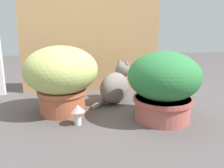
# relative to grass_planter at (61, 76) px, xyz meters

# --- Properties ---
(ground_plane) EXTENTS (6.00, 6.00, 0.00)m
(ground_plane) POSITION_rel_grass_planter_xyz_m (0.18, -0.04, -0.24)
(ground_plane) COLOR #524B4B
(cardboard_backdrop) EXTENTS (1.12, 0.03, 0.98)m
(cardboard_backdrop) POSITION_rel_grass_planter_xyz_m (0.21, 0.49, 0.25)
(cardboard_backdrop) COLOR tan
(cardboard_backdrop) RESTS_ON ground
(grass_planter) EXTENTS (0.45, 0.45, 0.42)m
(grass_planter) POSITION_rel_grass_planter_xyz_m (0.00, 0.00, 0.00)
(grass_planter) COLOR #B45D3D
(grass_planter) RESTS_ON ground
(leafy_planter) EXTENTS (0.42, 0.42, 0.40)m
(leafy_planter) POSITION_rel_grass_planter_xyz_m (0.59, -0.19, -0.03)
(leafy_planter) COLOR #B15B51
(leafy_planter) RESTS_ON ground
(cat) EXTENTS (0.34, 0.31, 0.32)m
(cat) POSITION_rel_grass_planter_xyz_m (0.37, 0.16, -0.12)
(cat) COLOR slate
(cat) RESTS_ON ground
(mushroom_ornament_pink) EXTENTS (0.09, 0.09, 0.12)m
(mushroom_ornament_pink) POSITION_rel_grass_planter_xyz_m (0.10, -0.21, -0.16)
(mushroom_ornament_pink) COLOR silver
(mushroom_ornament_pink) RESTS_ON ground
(mushroom_ornament_red) EXTENTS (0.11, 0.11, 0.16)m
(mushroom_ornament_red) POSITION_rel_grass_planter_xyz_m (0.01, -0.06, -0.12)
(mushroom_ornament_red) COLOR silver
(mushroom_ornament_red) RESTS_ON ground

